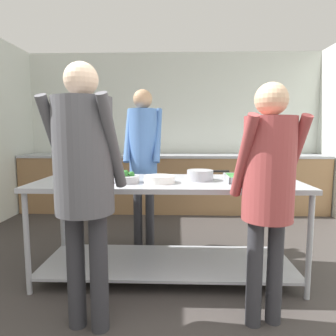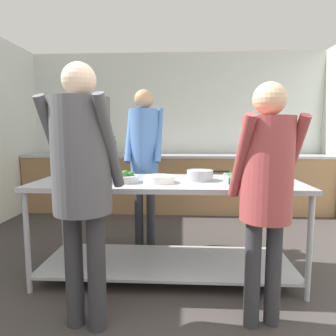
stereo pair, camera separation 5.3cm
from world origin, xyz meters
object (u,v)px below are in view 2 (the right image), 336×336
(broccoli_bowl, at_px, (126,178))
(cook_behind_counter, at_px, (144,149))
(plate_stack, at_px, (159,179))
(serving_tray_roast, at_px, (86,180))
(sauce_pan, at_px, (200,175))
(water_bottle, at_px, (115,146))
(serving_tray_vegetables, at_px, (247,179))
(guest_serving_right, at_px, (267,179))
(guest_serving_left, at_px, (82,170))

(broccoli_bowl, distance_m, cook_behind_counter, 0.85)
(broccoli_bowl, xyz_separation_m, plate_stack, (0.28, 0.01, -0.01))
(serving_tray_roast, bearing_deg, cook_behind_counter, 66.03)
(broccoli_bowl, bearing_deg, cook_behind_counter, 86.72)
(broccoli_bowl, height_order, sauce_pan, broccoli_bowl)
(water_bottle, bearing_deg, sauce_pan, -60.99)
(plate_stack, bearing_deg, cook_behind_counter, 105.69)
(serving_tray_vegetables, height_order, guest_serving_right, guest_serving_right)
(guest_serving_left, bearing_deg, sauce_pan, 44.92)
(sauce_pan, xyz_separation_m, water_bottle, (-1.31, 2.36, 0.15))
(water_bottle, bearing_deg, guest_serving_right, -61.07)
(guest_serving_right, bearing_deg, sauce_pan, 118.67)
(broccoli_bowl, bearing_deg, serving_tray_vegetables, 5.70)
(guest_serving_left, bearing_deg, serving_tray_vegetables, 32.02)
(plate_stack, bearing_deg, guest_serving_right, -37.44)
(serving_tray_roast, relative_size, guest_serving_left, 0.23)
(plate_stack, xyz_separation_m, sauce_pan, (0.36, 0.14, 0.02))
(guest_serving_left, relative_size, water_bottle, 5.81)
(sauce_pan, relative_size, water_bottle, 1.26)
(sauce_pan, height_order, water_bottle, water_bottle)
(cook_behind_counter, bearing_deg, water_bottle, 113.28)
(plate_stack, xyz_separation_m, serving_tray_vegetables, (0.76, 0.09, -0.00))
(guest_serving_right, bearing_deg, cook_behind_counter, 125.08)
(cook_behind_counter, bearing_deg, guest_serving_left, -97.95)
(plate_stack, xyz_separation_m, guest_serving_right, (0.74, -0.57, 0.09))
(guest_serving_right, bearing_deg, guest_serving_left, -175.97)
(serving_tray_roast, relative_size, broccoli_bowl, 1.83)
(plate_stack, distance_m, guest_serving_right, 0.94)
(serving_tray_vegetables, distance_m, cook_behind_counter, 1.24)
(serving_tray_roast, height_order, water_bottle, water_bottle)
(sauce_pan, distance_m, cook_behind_counter, 0.91)
(serving_tray_vegetables, distance_m, guest_serving_right, 0.67)
(plate_stack, relative_size, guest_serving_right, 0.17)
(sauce_pan, bearing_deg, guest_serving_left, -135.08)
(guest_serving_left, xyz_separation_m, cook_behind_counter, (0.20, 1.46, 0.05))
(broccoli_bowl, relative_size, water_bottle, 0.72)
(serving_tray_roast, distance_m, water_bottle, 2.57)
(water_bottle, bearing_deg, serving_tray_roast, -82.33)
(guest_serving_left, distance_m, cook_behind_counter, 1.48)
(sauce_pan, bearing_deg, serving_tray_vegetables, -6.00)
(guest_serving_right, distance_m, cook_behind_counter, 1.69)
(serving_tray_roast, distance_m, cook_behind_counter, 0.96)
(broccoli_bowl, relative_size, plate_stack, 0.80)
(cook_behind_counter, relative_size, water_bottle, 5.95)
(plate_stack, bearing_deg, serving_tray_vegetables, 7.11)
(sauce_pan, distance_m, guest_serving_right, 0.81)
(guest_serving_right, bearing_deg, serving_tray_roast, 158.96)
(sauce_pan, bearing_deg, serving_tray_roast, -169.23)
(sauce_pan, bearing_deg, guest_serving_right, -61.33)
(serving_tray_roast, relative_size, guest_serving_right, 0.24)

